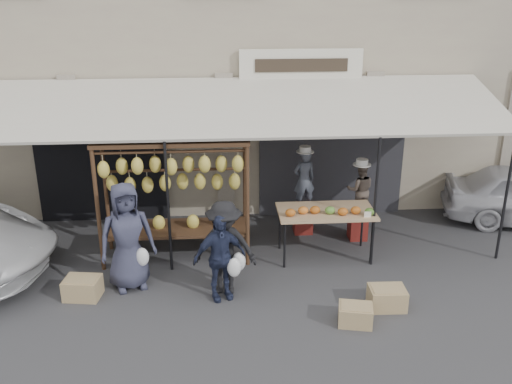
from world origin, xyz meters
TOP-DOWN VIEW (x-y plane):
  - ground_plane at (0.00, 0.00)m, footprint 90.00×90.00m
  - shophouse at (-0.00, 6.50)m, footprint 24.00×6.15m
  - awning at (0.01, 2.28)m, footprint 10.00×2.35m
  - banana_rack at (-0.93, 1.59)m, footprint 2.60×0.90m
  - produce_table at (1.73, 1.41)m, footprint 1.70×0.90m
  - vendor_left at (1.49, 2.53)m, footprint 0.48×0.37m
  - vendor_right at (2.50, 2.16)m, footprint 0.56×0.46m
  - customer_left at (-1.63, 0.63)m, footprint 1.01×0.83m
  - customer_mid at (-0.17, 0.17)m, footprint 0.89×0.59m
  - customer_right at (-0.09, 0.36)m, footprint 1.04×0.64m
  - stool_left at (1.49, 2.53)m, footprint 0.45×0.45m
  - stool_right at (2.50, 2.16)m, footprint 0.36×0.36m
  - crate_near_a at (1.78, -0.70)m, footprint 0.55×0.46m
  - crate_near_b at (2.36, -0.30)m, footprint 0.56×0.43m
  - crate_far at (-2.34, 0.33)m, footprint 0.60×0.49m

SIDE VIEW (x-z plane):
  - ground_plane at x=0.00m, z-range 0.00..0.00m
  - crate_near_a at x=1.78m, z-range 0.00..0.29m
  - crate_far at x=-2.34m, z-range 0.00..0.33m
  - crate_near_b at x=2.36m, z-range 0.00..0.33m
  - stool_right at x=2.50m, z-range 0.00..0.47m
  - stool_left at x=1.49m, z-range 0.00..0.50m
  - customer_mid at x=-0.17m, z-range 0.00..1.41m
  - customer_right at x=-0.09m, z-range 0.00..1.55m
  - produce_table at x=1.73m, z-range 0.35..1.39m
  - customer_left at x=-1.63m, z-range 0.00..1.79m
  - vendor_right at x=2.50m, z-range 0.47..1.53m
  - vendor_left at x=1.49m, z-range 0.50..1.69m
  - banana_rack at x=-0.93m, z-range 0.45..2.69m
  - awning at x=0.01m, z-range 1.12..4.03m
  - shophouse at x=0.00m, z-range 0.00..7.30m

